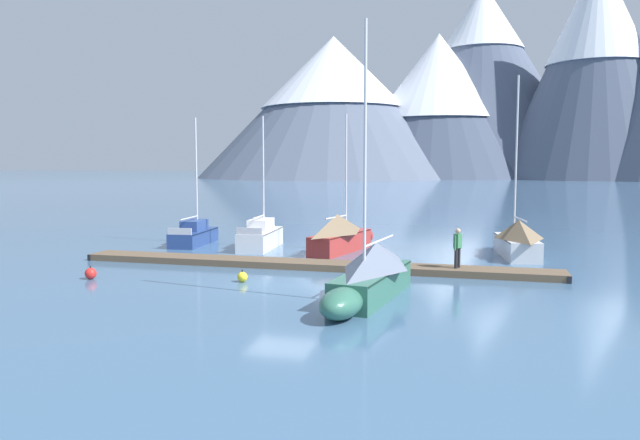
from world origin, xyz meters
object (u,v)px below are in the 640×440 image
(sailboat_second_berth, at_px, (262,236))
(sailboat_far_berth, at_px, (516,239))
(sailboat_mid_dock_starboard, at_px, (370,274))
(sailboat_mid_dock_port, at_px, (342,234))
(person_on_dock, at_px, (458,245))
(mooring_buoy_channel_marker, at_px, (91,273))
(sailboat_nearest_berth, at_px, (197,234))
(mooring_buoy_inner_mooring, at_px, (242,277))

(sailboat_second_berth, height_order, sailboat_far_berth, sailboat_far_berth)
(sailboat_mid_dock_starboard, bearing_deg, sailboat_mid_dock_port, 107.25)
(person_on_dock, height_order, mooring_buoy_channel_marker, person_on_dock)
(sailboat_nearest_berth, xyz_separation_m, sailboat_mid_dock_port, (9.05, -1.04, 0.41))
(sailboat_mid_dock_port, bearing_deg, person_on_dock, -41.57)
(person_on_dock, bearing_deg, sailboat_far_berth, 65.47)
(sailboat_nearest_berth, relative_size, sailboat_far_berth, 0.81)
(sailboat_second_berth, height_order, sailboat_mid_dock_starboard, sailboat_mid_dock_starboard)
(sailboat_far_berth, bearing_deg, person_on_dock, -114.53)
(sailboat_mid_dock_port, distance_m, mooring_buoy_channel_marker, 13.18)
(sailboat_second_berth, height_order, mooring_buoy_channel_marker, sailboat_second_berth)
(sailboat_mid_dock_port, distance_m, sailboat_mid_dock_starboard, 11.60)
(sailboat_nearest_berth, xyz_separation_m, mooring_buoy_inner_mooring, (7.03, -10.30, -0.35))
(sailboat_mid_dock_port, bearing_deg, mooring_buoy_inner_mooring, -102.31)
(sailboat_second_berth, distance_m, mooring_buoy_channel_marker, 11.17)
(sailboat_mid_dock_port, distance_m, mooring_buoy_inner_mooring, 9.51)
(sailboat_mid_dock_starboard, distance_m, mooring_buoy_inner_mooring, 5.80)
(person_on_dock, xyz_separation_m, mooring_buoy_channel_marker, (-14.48, -4.73, -1.03))
(sailboat_second_berth, bearing_deg, sailboat_mid_dock_port, -4.03)
(sailboat_mid_dock_starboard, bearing_deg, sailboat_far_berth, 64.49)
(sailboat_nearest_berth, distance_m, sailboat_mid_dock_port, 9.12)
(sailboat_far_berth, bearing_deg, sailboat_second_berth, -179.41)
(sailboat_mid_dock_starboard, height_order, sailboat_far_berth, sailboat_mid_dock_starboard)
(mooring_buoy_channel_marker, bearing_deg, sailboat_far_berth, 31.90)
(sailboat_mid_dock_starboard, distance_m, person_on_dock, 6.23)
(person_on_dock, bearing_deg, mooring_buoy_inner_mooring, -155.60)
(sailboat_nearest_berth, distance_m, person_on_dock, 16.63)
(person_on_dock, relative_size, mooring_buoy_inner_mooring, 3.42)
(sailboat_mid_dock_port, bearing_deg, sailboat_mid_dock_starboard, -72.75)
(mooring_buoy_inner_mooring, bearing_deg, sailboat_mid_dock_port, 77.69)
(sailboat_nearest_berth, relative_size, sailboat_second_berth, 1.00)
(sailboat_far_berth, distance_m, mooring_buoy_inner_mooring, 14.68)
(sailboat_mid_dock_port, height_order, mooring_buoy_inner_mooring, sailboat_mid_dock_port)
(sailboat_nearest_berth, xyz_separation_m, sailboat_second_berth, (4.37, -0.71, 0.10))
(sailboat_far_berth, bearing_deg, mooring_buoy_channel_marker, -148.10)
(mooring_buoy_channel_marker, bearing_deg, sailboat_mid_dock_starboard, -4.09)
(sailboat_second_berth, bearing_deg, person_on_dock, -28.22)
(sailboat_mid_dock_starboard, xyz_separation_m, mooring_buoy_channel_marker, (-11.70, 0.84, -0.67))
(sailboat_mid_dock_port, xyz_separation_m, mooring_buoy_inner_mooring, (-2.02, -9.26, -0.76))
(sailboat_nearest_berth, height_order, sailboat_mid_dock_port, sailboat_nearest_berth)
(sailboat_mid_dock_starboard, relative_size, mooring_buoy_channel_marker, 17.08)
(sailboat_nearest_berth, height_order, person_on_dock, sailboat_nearest_berth)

